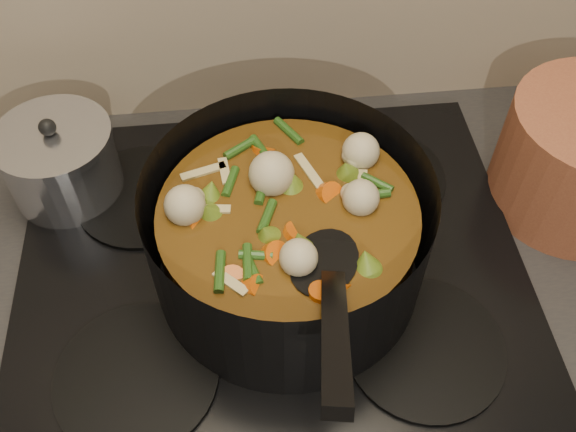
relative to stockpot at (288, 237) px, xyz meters
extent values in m
cube|color=brown|center=(-0.02, 0.01, -0.57)|extent=(2.60, 0.60, 0.86)
cube|color=black|center=(-0.02, 0.01, -0.12)|extent=(2.64, 0.64, 0.05)
cube|color=black|center=(-0.02, 0.01, -0.08)|extent=(0.62, 0.54, 0.02)
cylinder|color=black|center=(-0.18, -0.12, -0.07)|extent=(0.18, 0.18, 0.01)
cylinder|color=black|center=(0.14, -0.12, -0.07)|extent=(0.18, 0.18, 0.01)
cylinder|color=black|center=(-0.18, 0.14, -0.07)|extent=(0.18, 0.18, 0.01)
cylinder|color=black|center=(0.14, 0.14, -0.07)|extent=(0.18, 0.18, 0.01)
cylinder|color=black|center=(0.00, 0.00, 0.01)|extent=(0.40, 0.40, 0.16)
cylinder|color=black|center=(0.00, 0.00, -0.07)|extent=(0.31, 0.31, 0.01)
cylinder|color=#55310E|center=(0.00, 0.00, -0.01)|extent=(0.29, 0.29, 0.11)
cylinder|color=#DD520A|center=(0.04, 0.00, 0.04)|extent=(0.03, 0.03, 0.03)
cylinder|color=#DD520A|center=(0.04, 0.06, 0.04)|extent=(0.04, 0.04, 0.03)
cylinder|color=#DD520A|center=(-0.04, 0.10, 0.04)|extent=(0.04, 0.04, 0.03)
cylinder|color=#DD520A|center=(-0.06, 0.01, 0.04)|extent=(0.03, 0.04, 0.03)
cylinder|color=#DD520A|center=(-0.06, -0.07, 0.04)|extent=(0.04, 0.04, 0.03)
cylinder|color=#DD520A|center=(0.01, -0.04, 0.04)|extent=(0.04, 0.04, 0.03)
cylinder|color=#DD520A|center=(0.07, -0.02, 0.04)|extent=(0.04, 0.04, 0.03)
cylinder|color=#DD520A|center=(0.08, 0.07, 0.04)|extent=(0.04, 0.03, 0.03)
cylinder|color=#DD520A|center=(-0.01, 0.06, 0.04)|extent=(0.04, 0.04, 0.03)
cylinder|color=#DD520A|center=(-0.08, 0.04, 0.04)|extent=(0.04, 0.04, 0.03)
sphere|color=#C6B48C|center=(0.07, 0.00, 0.06)|extent=(0.04, 0.04, 0.04)
sphere|color=#C6B48C|center=(0.00, 0.07, 0.06)|extent=(0.04, 0.04, 0.04)
sphere|color=#C6B48C|center=(-0.07, -0.01, 0.06)|extent=(0.04, 0.04, 0.04)
sphere|color=#C6B48C|center=(0.01, -0.06, 0.06)|extent=(0.04, 0.04, 0.04)
sphere|color=#C6B48C|center=(0.06, 0.02, 0.06)|extent=(0.04, 0.04, 0.04)
cone|color=olive|center=(-0.07, -0.05, 0.05)|extent=(0.04, 0.04, 0.04)
cone|color=olive|center=(0.03, -0.08, 0.05)|extent=(0.04, 0.04, 0.04)
cone|color=olive|center=(0.09, 0.01, 0.05)|extent=(0.04, 0.04, 0.04)
cone|color=olive|center=(0.02, 0.09, 0.05)|extent=(0.04, 0.04, 0.04)
cone|color=olive|center=(-0.08, 0.05, 0.05)|extent=(0.04, 0.04, 0.04)
cone|color=olive|center=(-0.07, -0.06, 0.05)|extent=(0.04, 0.04, 0.04)
cone|color=olive|center=(0.04, -0.08, 0.05)|extent=(0.04, 0.04, 0.04)
cylinder|color=#294D16|center=(0.03, 0.04, 0.05)|extent=(0.01, 0.04, 0.01)
cylinder|color=#294D16|center=(-0.02, 0.11, 0.05)|extent=(0.04, 0.03, 0.01)
cylinder|color=#294D16|center=(-0.08, 0.04, 0.05)|extent=(0.04, 0.02, 0.01)
cylinder|color=#294D16|center=(-0.06, -0.03, 0.05)|extent=(0.03, 0.04, 0.01)
cylinder|color=#294D16|center=(-0.01, -0.05, 0.05)|extent=(0.03, 0.04, 0.01)
cylinder|color=#294D16|center=(0.07, -0.09, 0.05)|extent=(0.04, 0.02, 0.01)
cylinder|color=#294D16|center=(0.09, 0.00, 0.05)|extent=(0.04, 0.03, 0.01)
cylinder|color=#294D16|center=(0.04, 0.05, 0.05)|extent=(0.01, 0.04, 0.01)
cylinder|color=#294D16|center=(-0.01, 0.05, 0.05)|extent=(0.04, 0.03, 0.01)
cylinder|color=#294D16|center=(-0.10, 0.05, 0.05)|extent=(0.04, 0.02, 0.01)
cylinder|color=#294D16|center=(-0.08, -0.03, 0.05)|extent=(0.03, 0.04, 0.01)
cylinder|color=#294D16|center=(-0.02, -0.06, 0.05)|extent=(0.03, 0.04, 0.01)
cube|color=tan|center=(-0.07, 0.02, 0.05)|extent=(0.05, 0.01, 0.00)
cube|color=tan|center=(-0.03, -0.07, 0.05)|extent=(0.02, 0.05, 0.00)
cube|color=tan|center=(0.06, -0.04, 0.05)|extent=(0.04, 0.03, 0.00)
cube|color=tan|center=(0.05, 0.06, 0.05)|extent=(0.04, 0.04, 0.00)
cube|color=tan|center=(-0.05, 0.06, 0.05)|extent=(0.03, 0.05, 0.00)
cube|color=tan|center=(-0.07, -0.04, 0.05)|extent=(0.05, 0.02, 0.00)
ellipsoid|color=black|center=(0.03, -0.07, 0.05)|extent=(0.10, 0.11, 0.01)
cube|color=black|center=(0.02, -0.18, 0.10)|extent=(0.05, 0.19, 0.12)
cylinder|color=silver|center=(-0.28, 0.17, -0.03)|extent=(0.14, 0.14, 0.09)
cylinder|color=silver|center=(-0.28, 0.17, 0.02)|extent=(0.15, 0.15, 0.01)
sphere|color=black|center=(-0.28, 0.17, 0.04)|extent=(0.02, 0.02, 0.02)
camera|label=1|loc=(-0.05, -0.43, 0.58)|focal=40.00mm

